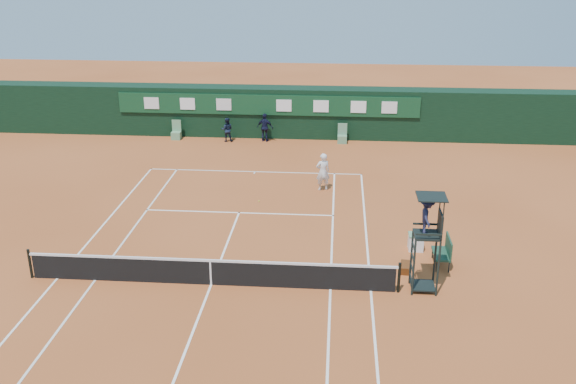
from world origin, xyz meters
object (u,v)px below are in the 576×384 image
Objects in this scene: player at (323,172)px; cooler at (416,242)px; tennis_net at (211,272)px; umpire_chair at (428,223)px; player_bench at (444,250)px.

cooler is at bearing 103.69° from player.
umpire_chair is (7.23, 0.25, 1.95)m from tennis_net.
umpire_chair is at bearing 1.98° from tennis_net.
tennis_net is at bearing -178.02° from umpire_chair.
umpire_chair is 5.30× the size of cooler.
player reaches higher than cooler.
umpire_chair is 10.09m from player.
umpire_chair is 2.81m from player_bench.
cooler is at bearing 125.83° from player_bench.
tennis_net is 20.00× the size of cooler.
cooler is (7.32, 3.34, -0.18)m from tennis_net.
tennis_net is 10.18m from player.
cooler is (-0.88, 1.22, -0.27)m from player_bench.
umpire_chair reaches higher than cooler.
player_bench is (8.21, 2.12, 0.09)m from tennis_net.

